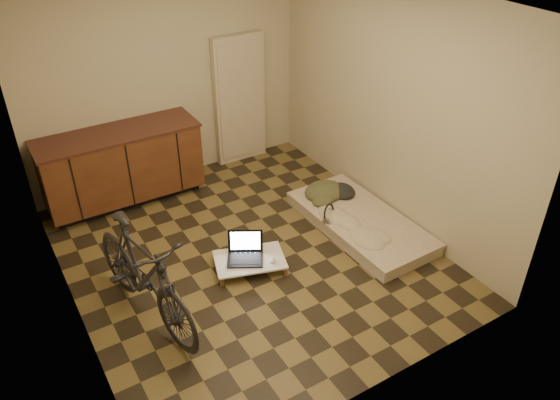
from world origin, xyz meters
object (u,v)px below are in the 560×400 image
lap_desk (250,260)px  bicycle (143,270)px  futon (360,222)px  laptop (245,253)px

lap_desk → bicycle: bearing=-156.2°
futon → lap_desk: 1.40m
bicycle → laptop: 1.16m
futon → lap_desk: futon is taller
futon → lap_desk: (-1.40, 0.03, 0.03)m
bicycle → laptop: size_ratio=3.58×
lap_desk → laptop: laptop is taller
futon → laptop: laptop is taller
lap_desk → laptop: (-0.02, 0.05, 0.07)m
lap_desk → laptop: bearing=131.6°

